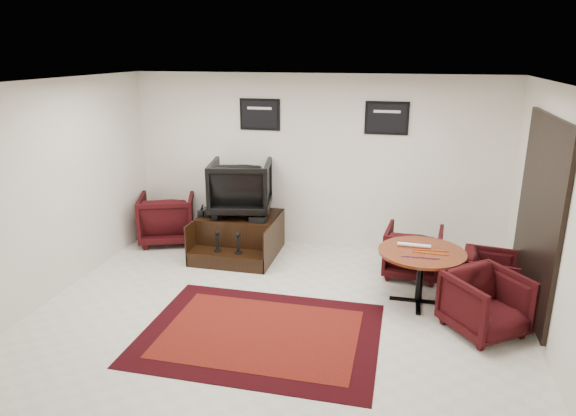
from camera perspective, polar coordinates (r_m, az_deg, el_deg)
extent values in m
plane|color=white|center=(6.47, -1.27, -11.88)|extent=(6.00, 6.00, 0.00)
cube|color=silver|center=(8.28, 2.99, 5.03)|extent=(6.00, 0.02, 2.80)
cube|color=silver|center=(3.73, -11.21, -11.04)|extent=(6.00, 0.02, 2.80)
cube|color=silver|center=(7.25, -24.99, 1.65)|extent=(0.02, 5.00, 2.80)
cube|color=silver|center=(5.95, 27.86, -1.89)|extent=(0.02, 5.00, 2.80)
cube|color=white|center=(5.66, -1.47, 13.72)|extent=(6.00, 5.00, 0.02)
cube|color=black|center=(6.62, 26.08, -0.76)|extent=(0.05, 1.90, 2.30)
cube|color=black|center=(6.62, 26.00, -0.76)|extent=(0.02, 1.72, 2.12)
cube|color=black|center=(6.62, 26.04, -0.76)|extent=(0.03, 0.05, 2.12)
cube|color=black|center=(8.34, -3.15, 10.34)|extent=(0.66, 0.03, 0.50)
cube|color=black|center=(8.33, -3.18, 10.33)|extent=(0.58, 0.01, 0.42)
cube|color=silver|center=(8.31, -3.20, 11.01)|extent=(0.40, 0.00, 0.04)
cube|color=black|center=(8.02, 10.92, 9.79)|extent=(0.66, 0.03, 0.50)
cube|color=black|center=(8.00, 10.91, 9.77)|extent=(0.58, 0.01, 0.42)
cube|color=silver|center=(7.98, 10.95, 10.48)|extent=(0.40, 0.00, 0.04)
cube|color=black|center=(6.11, -3.07, -13.77)|extent=(2.70, 2.03, 0.01)
cube|color=#550F0C|center=(6.10, -3.07, -13.72)|extent=(2.22, 1.54, 0.01)
cube|color=black|center=(8.31, -5.24, -2.76)|extent=(1.22, 0.90, 0.63)
cube|color=black|center=(7.83, -6.65, -5.68)|extent=(1.22, 0.36, 0.23)
cube|color=black|center=(8.36, -9.57, -2.82)|extent=(0.02, 1.26, 0.63)
cube|color=black|center=(7.99, -1.52, -3.53)|extent=(0.02, 1.26, 0.63)
cylinder|color=black|center=(7.84, -7.80, -4.73)|extent=(0.11, 0.11, 0.02)
cylinder|color=black|center=(7.79, -7.84, -3.85)|extent=(0.04, 0.04, 0.24)
sphere|color=black|center=(7.74, -7.88, -2.78)|extent=(0.07, 0.07, 0.07)
cylinder|color=black|center=(7.74, -5.54, -4.96)|extent=(0.11, 0.11, 0.02)
cylinder|color=black|center=(7.69, -5.57, -4.06)|extent=(0.04, 0.04, 0.24)
sphere|color=black|center=(7.63, -5.60, -2.98)|extent=(0.07, 0.07, 0.07)
imported|color=black|center=(8.12, -5.28, 2.63)|extent=(1.07, 1.03, 0.96)
cube|color=black|center=(8.24, -9.30, -0.43)|extent=(0.12, 0.27, 0.10)
cube|color=black|center=(8.18, -8.56, -0.51)|extent=(0.12, 0.27, 0.10)
cube|color=black|center=(7.81, -3.35, -1.27)|extent=(0.25, 0.18, 0.08)
imported|color=black|center=(8.90, -13.26, -0.85)|extent=(1.12, 1.09, 0.91)
cylinder|color=#4D1B0B|center=(6.71, 14.66, -4.76)|extent=(1.09, 1.09, 0.03)
cylinder|color=black|center=(6.84, 14.45, -7.38)|extent=(0.09, 0.09, 0.64)
cube|color=black|center=(6.99, 14.23, -9.96)|extent=(0.73, 0.06, 0.03)
cube|color=black|center=(6.99, 14.23, -9.96)|extent=(0.06, 0.73, 0.03)
imported|color=black|center=(7.61, 13.73, -4.47)|extent=(0.84, 0.80, 0.80)
imported|color=black|center=(7.21, 21.56, -6.87)|extent=(0.73, 0.77, 0.70)
imported|color=black|center=(6.37, 21.14, -9.58)|extent=(1.06, 1.05, 0.80)
cylinder|color=white|center=(6.79, 13.83, -4.04)|extent=(0.42, 0.07, 0.05)
cylinder|color=#CF480B|center=(6.64, 15.54, -4.86)|extent=(0.45, 0.04, 0.01)
cylinder|color=#CF480B|center=(6.73, 15.52, -4.55)|extent=(0.45, 0.05, 0.01)
cylinder|color=#4C1933|center=(6.47, 12.93, -5.26)|extent=(0.10, 0.04, 0.01)
cylinder|color=#4C1933|center=(6.47, 13.46, -5.29)|extent=(0.10, 0.04, 0.01)
cylinder|color=#4C1933|center=(6.47, 13.99, -5.33)|extent=(0.10, 0.04, 0.01)
cylinder|color=#4C1933|center=(6.48, 14.52, -5.36)|extent=(0.10, 0.04, 0.01)
cylinder|color=#4C1933|center=(6.48, 15.06, -5.40)|extent=(0.10, 0.04, 0.01)
cylinder|color=#4C1933|center=(6.48, 15.59, -5.43)|extent=(0.10, 0.04, 0.01)
cylinder|color=#4C1933|center=(6.49, 16.12, -5.46)|extent=(0.10, 0.04, 0.01)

